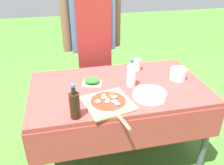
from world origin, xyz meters
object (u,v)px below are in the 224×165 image
(pizza_on_peel, at_px, (109,103))
(plate_stack, at_px, (150,95))
(oil_bottle, at_px, (75,105))
(water_bottle, at_px, (131,74))
(person_cook, at_px, (92,35))
(sauce_jar, at_px, (137,65))
(herb_container, at_px, (92,81))
(prep_table, at_px, (118,95))
(mixing_tub, at_px, (178,74))

(pizza_on_peel, relative_size, plate_stack, 2.00)
(plate_stack, bearing_deg, oil_bottle, -166.66)
(oil_bottle, bearing_deg, water_bottle, 34.78)
(pizza_on_peel, relative_size, water_bottle, 2.23)
(person_cook, distance_m, oil_bottle, 1.11)
(water_bottle, bearing_deg, plate_stack, -65.46)
(person_cook, bearing_deg, sauce_jar, 123.67)
(water_bottle, height_order, herb_container, water_bottle)
(pizza_on_peel, bearing_deg, prep_table, 48.80)
(prep_table, distance_m, pizza_on_peel, 0.30)
(person_cook, xyz_separation_m, herb_container, (-0.10, -0.63, -0.21))
(pizza_on_peel, height_order, sauce_jar, sauce_jar)
(sauce_jar, bearing_deg, herb_container, -158.25)
(person_cook, xyz_separation_m, oil_bottle, (-0.28, -1.07, -0.13))
(prep_table, distance_m, plate_stack, 0.31)
(prep_table, relative_size, mixing_tub, 10.47)
(herb_container, bearing_deg, oil_bottle, -111.71)
(prep_table, relative_size, sauce_jar, 13.52)
(plate_stack, distance_m, sauce_jar, 0.49)
(prep_table, distance_m, person_cook, 0.79)
(oil_bottle, height_order, plate_stack, oil_bottle)
(herb_container, xyz_separation_m, sauce_jar, (0.46, 0.18, 0.02))
(herb_container, bearing_deg, person_cook, 80.80)
(person_cook, xyz_separation_m, sauce_jar, (0.36, -0.44, -0.18))
(person_cook, relative_size, oil_bottle, 6.54)
(person_cook, distance_m, mixing_tub, 0.97)
(oil_bottle, relative_size, herb_container, 1.36)
(person_cook, relative_size, pizza_on_peel, 3.10)
(mixing_tub, bearing_deg, pizza_on_peel, -158.84)
(pizza_on_peel, bearing_deg, water_bottle, 31.80)
(herb_container, relative_size, sauce_jar, 1.69)
(prep_table, xyz_separation_m, water_bottle, (0.10, -0.01, 0.20))
(prep_table, height_order, mixing_tub, mixing_tub)
(water_bottle, relative_size, herb_container, 1.29)
(water_bottle, height_order, plate_stack, water_bottle)
(prep_table, distance_m, water_bottle, 0.23)
(oil_bottle, xyz_separation_m, plate_stack, (0.58, 0.14, -0.08))
(pizza_on_peel, bearing_deg, plate_stack, -6.84)
(herb_container, height_order, sauce_jar, sauce_jar)
(oil_bottle, relative_size, sauce_jar, 2.30)
(plate_stack, bearing_deg, herb_container, 143.29)
(plate_stack, relative_size, sauce_jar, 2.42)
(person_cook, distance_m, sauce_jar, 0.60)
(pizza_on_peel, height_order, water_bottle, water_bottle)
(pizza_on_peel, xyz_separation_m, sauce_jar, (0.38, 0.52, 0.03))
(water_bottle, height_order, sauce_jar, water_bottle)
(person_cook, height_order, mixing_tub, person_cook)
(mixing_tub, bearing_deg, person_cook, 132.77)
(person_cook, relative_size, mixing_tub, 11.63)
(oil_bottle, xyz_separation_m, water_bottle, (0.49, 0.34, 0.01))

